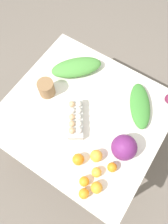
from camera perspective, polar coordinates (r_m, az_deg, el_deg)
ground_plane at (r=2.30m, az=0.00°, el=-7.68°), size 8.00×8.00×0.00m
dining_table at (r=1.70m, az=0.00°, el=-1.57°), size 1.16×1.07×0.74m
cabbage_purple at (r=1.46m, az=10.44°, el=-9.09°), size 0.17×0.17×0.17m
egg_carton at (r=1.55m, az=-2.25°, el=-1.72°), size 0.25×0.30×0.09m
paper_bag at (r=1.65m, az=-9.81°, el=6.16°), size 0.12×0.12×0.13m
greens_bunch_chard at (r=1.65m, az=14.40°, el=1.68°), size 0.32×0.39×0.07m
greens_bunch_scallion at (r=1.75m, az=-1.98°, el=11.59°), size 0.40×0.41×0.10m
orange_0 at (r=1.46m, az=3.29°, el=-15.47°), size 0.07×0.07×0.07m
orange_1 at (r=1.47m, az=-1.51°, el=-12.28°), size 0.08×0.08×0.08m
orange_2 at (r=1.44m, az=3.32°, el=-19.11°), size 0.08×0.08×0.08m
orange_3 at (r=1.47m, az=7.37°, el=-14.12°), size 0.07×0.07×0.07m
orange_4 at (r=1.47m, az=3.23°, el=-11.38°), size 0.08×0.08×0.08m
orange_5 at (r=1.45m, az=0.05°, el=-17.67°), size 0.06×0.06×0.06m
orange_6 at (r=1.44m, az=-0.03°, el=-20.55°), size 0.07×0.07×0.07m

